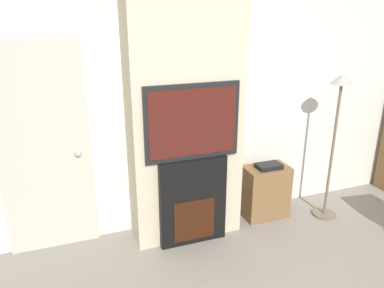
% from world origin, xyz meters
% --- Properties ---
extents(wall_back, '(6.00, 0.06, 2.70)m').
position_xyz_m(wall_back, '(0.00, 2.03, 1.35)').
color(wall_back, silver).
rests_on(wall_back, ground_plane).
extents(chimney_breast, '(1.08, 0.40, 2.70)m').
position_xyz_m(chimney_breast, '(0.00, 1.80, 1.35)').
color(chimney_breast, beige).
rests_on(chimney_breast, ground_plane).
extents(fireplace, '(0.67, 0.15, 0.89)m').
position_xyz_m(fireplace, '(0.00, 1.60, 0.44)').
color(fireplace, black).
rests_on(fireplace, ground_plane).
extents(television, '(0.90, 0.07, 0.71)m').
position_xyz_m(television, '(0.00, 1.59, 1.25)').
color(television, black).
rests_on(television, fireplace).
extents(floor_lamp, '(0.26, 0.26, 1.60)m').
position_xyz_m(floor_lamp, '(1.58, 1.54, 1.13)').
color(floor_lamp, '#726651').
rests_on(floor_lamp, ground_plane).
extents(media_stand, '(0.49, 0.30, 0.64)m').
position_xyz_m(media_stand, '(0.93, 1.77, 0.31)').
color(media_stand, brown).
rests_on(media_stand, ground_plane).
extents(entry_door, '(0.82, 0.09, 1.98)m').
position_xyz_m(entry_door, '(-1.29, 1.97, 0.99)').
color(entry_door, beige).
rests_on(entry_door, ground_plane).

